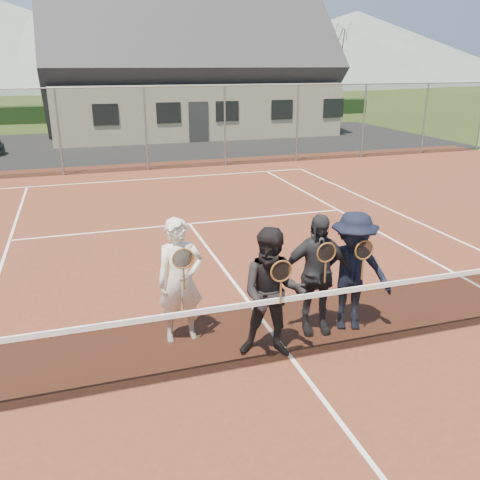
{
  "coord_description": "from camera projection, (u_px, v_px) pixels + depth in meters",
  "views": [
    {
      "loc": [
        -2.48,
        -5.41,
        3.77
      ],
      "look_at": [
        -0.25,
        1.5,
        1.25
      ],
      "focal_mm": 38.0,
      "sensor_mm": 36.0,
      "label": 1
    }
  ],
  "objects": [
    {
      "name": "tree_c",
      "position": [
        132.0,
        33.0,
        35.17
      ],
      "size": [
        3.2,
        3.2,
        7.77
      ],
      "color": "#3C2A16",
      "rests_on": "ground"
    },
    {
      "name": "hill_east",
      "position": [
        355.0,
        47.0,
        105.84
      ],
      "size": [
        90.0,
        90.0,
        14.0
      ],
      "primitive_type": "cone",
      "color": "slate",
      "rests_on": "ground"
    },
    {
      "name": "hedge_row",
      "position": [
        110.0,
        113.0,
        35.41
      ],
      "size": [
        40.0,
        1.2,
        1.1
      ],
      "primitive_type": "cube",
      "color": "black",
      "rests_on": "ground"
    },
    {
      "name": "player_a",
      "position": [
        180.0,
        281.0,
        7.06
      ],
      "size": [
        0.67,
        0.51,
        1.8
      ],
      "color": "white",
      "rests_on": "court_surface"
    },
    {
      "name": "ground",
      "position": [
        129.0,
        145.0,
        24.8
      ],
      "size": [
        220.0,
        220.0,
        0.0
      ],
      "primitive_type": "plane",
      "color": "#33481A",
      "rests_on": "ground"
    },
    {
      "name": "player_b",
      "position": [
        273.0,
        294.0,
        6.65
      ],
      "size": [
        1.07,
        0.97,
        1.8
      ],
      "color": "black",
      "rests_on": "court_surface"
    },
    {
      "name": "player_c",
      "position": [
        316.0,
        274.0,
        7.27
      ],
      "size": [
        1.11,
        0.6,
        1.8
      ],
      "color": "#25262B",
      "rests_on": "court_surface"
    },
    {
      "name": "clubhouse",
      "position": [
        189.0,
        60.0,
        28.24
      ],
      "size": [
        15.6,
        8.2,
        7.7
      ],
      "color": "beige",
      "rests_on": "ground"
    },
    {
      "name": "perimeter_fence",
      "position": [
        146.0,
        129.0,
        18.46
      ],
      "size": [
        30.07,
        0.07,
        3.02
      ],
      "color": "slate",
      "rests_on": "ground"
    },
    {
      "name": "tennis_net",
      "position": [
        293.0,
        325.0,
        6.64
      ],
      "size": [
        11.68,
        0.08,
        1.1
      ],
      "color": "slate",
      "rests_on": "ground"
    },
    {
      "name": "court_surface",
      "position": [
        292.0,
        360.0,
        6.82
      ],
      "size": [
        30.0,
        30.0,
        0.02
      ],
      "primitive_type": "cube",
      "color": "#562819",
      "rests_on": "ground"
    },
    {
      "name": "tree_d",
      "position": [
        267.0,
        35.0,
        38.06
      ],
      "size": [
        3.2,
        3.2,
        7.77
      ],
      "color": "#332312",
      "rests_on": "ground"
    },
    {
      "name": "tarmac_carpark",
      "position": [
        42.0,
        149.0,
        23.64
      ],
      "size": [
        40.0,
        12.0,
        0.01
      ],
      "primitive_type": "cube",
      "color": "black",
      "rests_on": "ground"
    },
    {
      "name": "hill_centre",
      "position": [
        190.0,
        23.0,
        94.41
      ],
      "size": [
        120.0,
        120.0,
        22.0
      ],
      "primitive_type": "cone",
      "color": "slate",
      "rests_on": "ground"
    },
    {
      "name": "player_d",
      "position": [
        352.0,
        272.0,
        7.36
      ],
      "size": [
        1.32,
        1.02,
        1.8
      ],
      "color": "black",
      "rests_on": "court_surface"
    },
    {
      "name": "tree_e",
      "position": [
        339.0,
        37.0,
        39.79
      ],
      "size": [
        3.2,
        3.2,
        7.77
      ],
      "color": "#332312",
      "rests_on": "ground"
    },
    {
      "name": "court_markings",
      "position": [
        292.0,
        359.0,
        6.81
      ],
      "size": [
        11.03,
        23.83,
        0.01
      ],
      "color": "white",
      "rests_on": "court_surface"
    }
  ]
}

